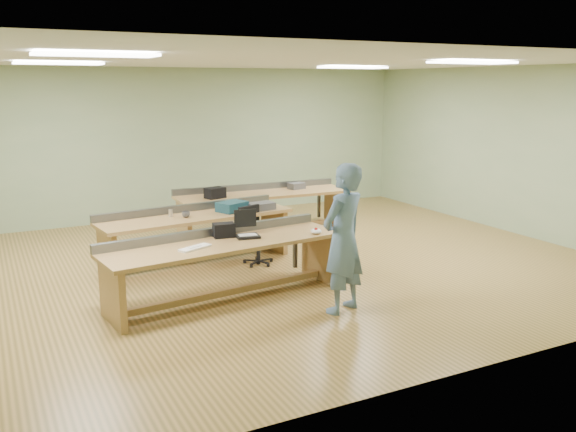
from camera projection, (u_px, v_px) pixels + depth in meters
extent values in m
plane|color=#9F763C|center=(263.00, 266.00, 9.16)|extent=(10.00, 10.00, 0.00)
plane|color=silver|center=(261.00, 61.00, 8.52)|extent=(10.00, 10.00, 0.00)
cube|color=#96A87F|center=(180.00, 143.00, 12.32)|extent=(10.00, 0.04, 3.00)
cube|color=#96A87F|center=(450.00, 221.00, 5.35)|extent=(10.00, 0.04, 3.00)
cube|color=#96A87F|center=(512.00, 150.00, 11.05)|extent=(0.04, 8.00, 3.00)
cube|color=white|center=(96.00, 54.00, 6.11)|extent=(1.20, 0.50, 0.03)
cube|color=white|center=(59.00, 63.00, 8.72)|extent=(1.20, 0.50, 0.03)
cube|color=white|center=(473.00, 62.00, 8.32)|extent=(1.20, 0.50, 0.03)
cube|color=white|center=(353.00, 67.00, 10.94)|extent=(1.20, 0.50, 0.03)
cube|color=#B5804C|center=(226.00, 244.00, 7.60)|extent=(3.20, 1.20, 0.05)
cube|color=#B5804C|center=(112.00, 295.00, 6.88)|extent=(0.17, 0.74, 0.70)
cube|color=#B5804C|center=(319.00, 255.00, 8.47)|extent=(0.17, 0.74, 0.70)
cube|color=#B5804C|center=(227.00, 292.00, 7.73)|extent=(2.81, 0.44, 0.08)
cube|color=#52565A|center=(212.00, 232.00, 7.89)|extent=(3.11, 0.46, 0.11)
cube|color=#B5804C|center=(197.00, 217.00, 9.15)|extent=(3.02, 1.13, 0.05)
cube|color=#B5804C|center=(107.00, 255.00, 8.49)|extent=(0.16, 0.69, 0.70)
cube|color=#B5804C|center=(274.00, 229.00, 9.98)|extent=(0.16, 0.69, 0.70)
cube|color=#B5804C|center=(198.00, 257.00, 9.28)|extent=(2.65, 0.41, 0.08)
cube|color=#52565A|center=(187.00, 208.00, 9.42)|extent=(2.94, 0.42, 0.11)
cube|color=#B5804C|center=(263.00, 194.00, 11.04)|extent=(3.21, 0.98, 0.05)
cube|color=#B5804C|center=(184.00, 222.00, 10.52)|extent=(0.11, 0.75, 0.70)
cube|color=#B5804C|center=(335.00, 208.00, 11.72)|extent=(0.11, 0.75, 0.70)
cube|color=#B5804C|center=(264.00, 228.00, 11.17)|extent=(2.87, 0.22, 0.08)
cube|color=#52565A|center=(256.00, 187.00, 11.36)|extent=(3.17, 0.21, 0.11)
imported|color=slate|center=(343.00, 239.00, 7.17)|extent=(0.77, 0.65, 1.80)
cube|color=black|center=(248.00, 236.00, 7.82)|extent=(0.33, 0.28, 0.03)
cube|color=black|center=(245.00, 218.00, 7.88)|extent=(0.29, 0.06, 0.23)
cube|color=silver|center=(195.00, 248.00, 7.28)|extent=(0.44, 0.30, 0.02)
ellipsoid|color=white|center=(316.00, 231.00, 8.01)|extent=(0.18, 0.20, 0.07)
cube|color=black|center=(224.00, 230.00, 7.82)|extent=(0.29, 0.21, 0.18)
cylinder|color=black|center=(258.00, 250.00, 9.23)|extent=(0.06, 0.06, 0.43)
cube|color=black|center=(258.00, 235.00, 9.18)|extent=(0.53, 0.53, 0.06)
cube|color=black|center=(249.00, 218.00, 9.26)|extent=(0.39, 0.18, 0.37)
cylinder|color=black|center=(258.00, 262.00, 9.27)|extent=(0.60, 0.60, 0.06)
cube|color=#153844|center=(232.00, 207.00, 9.42)|extent=(0.52, 0.46, 0.15)
cube|color=#3D3D40|center=(261.00, 206.00, 9.55)|extent=(0.43, 0.30, 0.11)
imported|color=#3D3D40|center=(186.00, 214.00, 8.98)|extent=(0.12, 0.12, 0.09)
cylinder|color=silver|center=(171.00, 213.00, 9.03)|extent=(0.07, 0.07, 0.11)
cube|color=black|center=(215.00, 193.00, 10.50)|extent=(0.37, 0.31, 0.18)
cube|color=#3D3D40|center=(297.00, 186.00, 11.43)|extent=(0.32, 0.25, 0.11)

